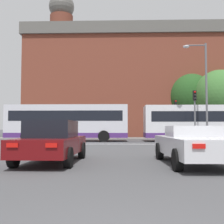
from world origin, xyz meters
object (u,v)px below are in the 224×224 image
(car_roadster_right, at_px, (194,144))
(traffic_light_far_left, at_px, (69,117))
(bus_crossing_lead, at_px, (211,122))
(traffic_light_near_right, at_px, (195,108))
(pedestrian_waiting, at_px, (118,129))
(car_saloon_left, at_px, (52,141))
(traffic_light_far_right, at_px, (176,113))
(bus_crossing_trailing, at_px, (68,122))
(street_lamp_junction, at_px, (203,83))

(car_roadster_right, xyz_separation_m, traffic_light_far_left, (-8.66, 24.04, 1.89))
(bus_crossing_lead, distance_m, traffic_light_near_right, 3.82)
(pedestrian_waiting, bearing_deg, bus_crossing_lead, -93.42)
(car_saloon_left, bearing_deg, car_roadster_right, -3.45)
(traffic_light_far_right, height_order, pedestrian_waiting, traffic_light_far_right)
(bus_crossing_trailing, relative_size, traffic_light_far_left, 2.92)
(traffic_light_far_right, distance_m, traffic_light_near_right, 10.46)
(car_saloon_left, relative_size, car_roadster_right, 0.91)
(bus_crossing_lead, xyz_separation_m, street_lamp_junction, (-1.74, -3.53, 3.00))
(car_saloon_left, relative_size, street_lamp_junction, 0.57)
(traffic_light_far_left, xyz_separation_m, traffic_light_far_right, (12.70, -0.56, 0.45))
(bus_crossing_trailing, height_order, traffic_light_far_left, traffic_light_far_left)
(traffic_light_far_left, bearing_deg, bus_crossing_trailing, -80.31)
(car_roadster_right, height_order, traffic_light_far_right, traffic_light_far_right)
(car_roadster_right, relative_size, traffic_light_far_right, 1.09)
(traffic_light_near_right, xyz_separation_m, street_lamp_junction, (0.48, -0.62, 1.89))
(bus_crossing_lead, height_order, traffic_light_far_right, traffic_light_far_right)
(bus_crossing_lead, height_order, pedestrian_waiting, bus_crossing_lead)
(bus_crossing_lead, xyz_separation_m, traffic_light_far_right, (-1.68, 7.54, 1.28))
(traffic_light_far_right, relative_size, street_lamp_junction, 0.57)
(bus_crossing_lead, xyz_separation_m, traffic_light_far_left, (-14.38, 8.10, 0.83))
(bus_crossing_lead, xyz_separation_m, pedestrian_waiting, (-8.50, 7.90, -0.69))
(traffic_light_far_left, bearing_deg, pedestrian_waiting, -1.93)
(car_saloon_left, bearing_deg, pedestrian_waiting, 85.68)
(bus_crossing_lead, distance_m, traffic_light_far_right, 7.83)
(bus_crossing_lead, distance_m, pedestrian_waiting, 11.62)
(car_roadster_right, height_order, traffic_light_far_left, traffic_light_far_left)
(traffic_light_far_left, distance_m, pedestrian_waiting, 6.07)
(traffic_light_far_right, bearing_deg, traffic_light_far_left, 177.47)
(car_saloon_left, relative_size, pedestrian_waiting, 2.53)
(traffic_light_far_left, bearing_deg, bus_crossing_lead, -29.40)
(bus_crossing_lead, relative_size, traffic_light_far_right, 2.67)
(pedestrian_waiting, bearing_deg, street_lamp_junction, -109.91)
(traffic_light_far_left, bearing_deg, car_roadster_right, -70.19)
(traffic_light_near_right, bearing_deg, street_lamp_junction, -52.60)
(car_roadster_right, bearing_deg, traffic_light_far_right, 78.56)
(car_saloon_left, distance_m, pedestrian_waiting, 23.58)
(car_roadster_right, distance_m, traffic_light_far_right, 23.94)
(bus_crossing_trailing, xyz_separation_m, pedestrian_waiting, (4.53, 7.68, -0.73))
(bus_crossing_trailing, bearing_deg, traffic_light_far_left, 9.69)
(traffic_light_near_right, bearing_deg, traffic_light_far_left, 137.85)
(traffic_light_near_right, xyz_separation_m, pedestrian_waiting, (-6.28, 10.81, -1.80))
(traffic_light_far_left, distance_m, street_lamp_junction, 17.31)
(bus_crossing_trailing, distance_m, street_lamp_junction, 12.26)
(bus_crossing_trailing, height_order, street_lamp_junction, street_lamp_junction)
(car_saloon_left, height_order, traffic_light_far_left, traffic_light_far_left)
(traffic_light_near_right, relative_size, street_lamp_junction, 0.54)
(car_saloon_left, xyz_separation_m, pedestrian_waiting, (2.08, 23.49, 0.30))
(bus_crossing_lead, bearing_deg, traffic_light_near_right, 142.71)
(bus_crossing_lead, height_order, bus_crossing_trailing, bus_crossing_trailing)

